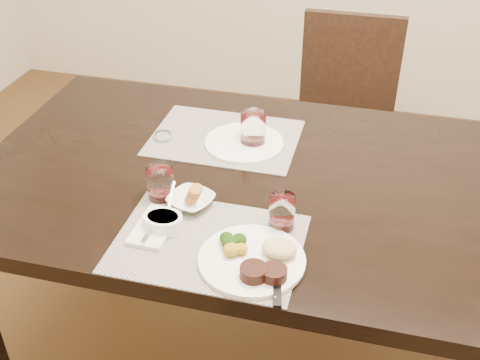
% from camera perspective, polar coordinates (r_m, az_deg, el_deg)
% --- Properties ---
extents(ground_plane, '(4.50, 4.50, 0.00)m').
position_cam_1_polar(ground_plane, '(2.23, 5.79, -16.44)').
color(ground_plane, '#4B2D18').
rests_on(ground_plane, ground).
extents(dining_table, '(2.00, 1.00, 0.75)m').
position_cam_1_polar(dining_table, '(1.77, 7.02, -2.55)').
color(dining_table, black).
rests_on(dining_table, ground).
extents(chair_far, '(0.42, 0.42, 0.90)m').
position_cam_1_polar(chair_far, '(2.65, 9.82, 6.38)').
color(chair_far, black).
rests_on(chair_far, ground).
extents(placemat_near, '(0.46, 0.34, 0.00)m').
position_cam_1_polar(placemat_near, '(1.50, -3.03, -6.02)').
color(placemat_near, gray).
rests_on(placemat_near, dining_table).
extents(placemat_far, '(0.46, 0.34, 0.00)m').
position_cam_1_polar(placemat_far, '(1.92, -1.43, 4.02)').
color(placemat_far, gray).
rests_on(placemat_far, dining_table).
extents(dinner_plate, '(0.26, 0.26, 0.05)m').
position_cam_1_polar(dinner_plate, '(1.43, 1.58, -7.47)').
color(dinner_plate, white).
rests_on(dinner_plate, placemat_near).
extents(napkin_fork, '(0.09, 0.17, 0.02)m').
position_cam_1_polar(napkin_fork, '(1.55, -8.08, -4.41)').
color(napkin_fork, white).
rests_on(napkin_fork, placemat_near).
extents(steak_knife, '(0.04, 0.22, 0.01)m').
position_cam_1_polar(steak_knife, '(1.38, 3.76, -9.83)').
color(steak_knife, white).
rests_on(steak_knife, placemat_near).
extents(cracker_bowl, '(0.15, 0.15, 0.05)m').
position_cam_1_polar(cracker_bowl, '(1.61, -4.68, -1.92)').
color(cracker_bowl, white).
rests_on(cracker_bowl, placemat_near).
extents(sauce_ramekin, '(0.10, 0.15, 0.08)m').
position_cam_1_polar(sauce_ramekin, '(1.54, -7.29, -3.91)').
color(sauce_ramekin, white).
rests_on(sauce_ramekin, placemat_near).
extents(wine_glass_near, '(0.07, 0.07, 0.09)m').
position_cam_1_polar(wine_glass_near, '(1.52, 4.00, -3.19)').
color(wine_glass_near, silver).
rests_on(wine_glass_near, placemat_near).
extents(far_plate, '(0.25, 0.25, 0.01)m').
position_cam_1_polar(far_plate, '(1.88, 0.40, 3.55)').
color(far_plate, white).
rests_on(far_plate, placemat_far).
extents(wine_glass_far, '(0.08, 0.08, 0.11)m').
position_cam_1_polar(wine_glass_far, '(1.86, 1.25, 4.72)').
color(wine_glass_far, silver).
rests_on(wine_glass_far, placemat_far).
extents(wine_glass_side, '(0.07, 0.07, 0.10)m').
position_cam_1_polar(wine_glass_side, '(1.64, -7.54, -0.41)').
color(wine_glass_side, silver).
rests_on(wine_glass_side, dining_table).
extents(salt_cellar, '(0.05, 0.05, 0.02)m').
position_cam_1_polar(salt_cellar, '(1.92, -7.32, 4.07)').
color(salt_cellar, silver).
rests_on(salt_cellar, dining_table).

